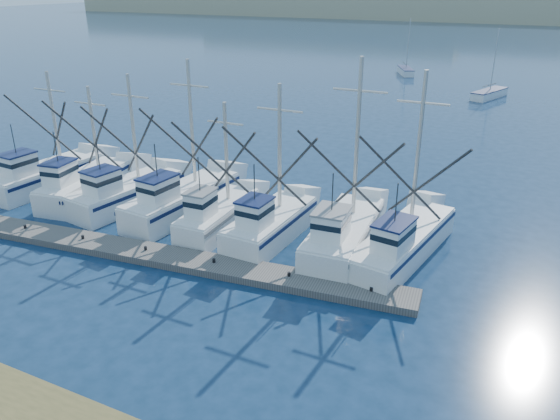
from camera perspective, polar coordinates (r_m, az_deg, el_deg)
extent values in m
plane|color=#0D243D|center=(22.09, -7.47, -15.16)|extent=(500.00, 500.00, 0.00)
cube|color=#635F59|center=(29.78, -13.82, -4.40)|extent=(28.47, 4.82, 0.38)
cube|color=tan|center=(224.65, 24.64, 18.96)|extent=(360.00, 60.00, 10.00)
cube|color=white|center=(41.56, -23.13, 3.18)|extent=(3.20, 8.36, 1.51)
cube|color=white|center=(39.86, -25.66, 4.23)|extent=(1.65, 2.10, 1.50)
cylinder|color=#B7B2A8|center=(41.41, -22.56, 8.89)|extent=(0.22, 0.22, 6.33)
cube|color=white|center=(38.74, -19.57, 2.33)|extent=(3.56, 8.06, 1.49)
cube|color=white|center=(36.99, -22.00, 3.49)|extent=(1.66, 2.09, 1.50)
cylinder|color=#B7B2A8|center=(38.60, -18.91, 7.97)|extent=(0.22, 0.22, 5.70)
cube|color=white|center=(36.43, -15.75, 1.50)|extent=(3.77, 7.98, 1.47)
cube|color=white|center=(34.59, -18.10, 2.70)|extent=(1.79, 2.08, 1.50)
cylinder|color=#B7B2A8|center=(36.14, -15.10, 8.27)|extent=(0.22, 0.22, 6.75)
cube|color=white|center=(34.34, -10.13, 0.83)|extent=(3.28, 8.81, 1.60)
cube|color=white|center=(32.16, -12.58, 2.04)|extent=(1.62, 2.23, 1.50)
cylinder|color=#B7B2A8|center=(34.05, -9.23, 8.91)|extent=(0.22, 0.22, 7.66)
cube|color=white|center=(31.97, -6.43, -0.85)|extent=(2.36, 6.78, 1.42)
cube|color=white|center=(30.09, -8.27, 0.50)|extent=(1.28, 1.68, 1.50)
cylinder|color=#B7B2A8|center=(31.61, -5.63, 5.95)|extent=(0.22, 0.22, 5.86)
cube|color=white|center=(30.55, -1.01, -1.81)|extent=(2.74, 7.05, 1.48)
cube|color=white|center=(28.50, -2.64, -0.45)|extent=(1.49, 1.75, 1.50)
cylinder|color=#B7B2A8|center=(30.03, -0.04, 6.46)|extent=(0.22, 0.22, 7.05)
cube|color=white|center=(29.58, 6.69, -2.79)|extent=(3.20, 8.28, 1.54)
cube|color=white|center=(27.15, 5.37, -1.63)|extent=(1.66, 2.08, 1.50)
cylinder|color=#B7B2A8|center=(29.04, 8.07, 7.27)|extent=(0.22, 0.22, 8.51)
cube|color=white|center=(29.32, 12.70, -3.58)|extent=(3.77, 9.37, 1.45)
cube|color=white|center=(26.62, 11.75, -2.79)|extent=(1.71, 2.41, 1.50)
cylinder|color=#B7B2A8|center=(29.02, 14.26, 6.11)|extent=(0.22, 0.22, 8.05)
cube|color=white|center=(73.00, 21.01, 11.22)|extent=(3.80, 6.80, 0.90)
cylinder|color=#B7B2A8|center=(72.67, 21.50, 14.37)|extent=(0.12, 0.12, 7.20)
cube|color=white|center=(88.07, 12.97, 13.94)|extent=(3.87, 6.07, 0.90)
cylinder|color=#B7B2A8|center=(87.85, 13.27, 16.57)|extent=(0.12, 0.12, 7.20)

